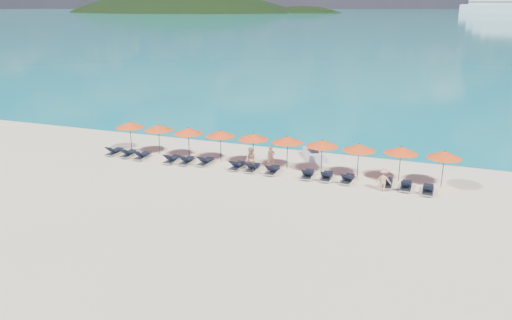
% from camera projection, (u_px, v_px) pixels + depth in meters
% --- Properties ---
extents(ground, '(1400.00, 1400.00, 0.00)m').
position_uv_depth(ground, '(238.00, 194.00, 28.85)').
color(ground, beige).
extents(sea, '(1600.00, 1300.00, 0.01)m').
position_uv_depth(sea, '(441.00, 12.00, 618.79)').
color(sea, '#1FA9B2').
rests_on(sea, ground).
extents(headland_main, '(374.00, 242.00, 126.50)m').
position_uv_depth(headland_main, '(181.00, 44.00, 622.87)').
color(headland_main, black).
rests_on(headland_main, ground).
extents(headland_small, '(162.00, 126.00, 85.50)m').
position_uv_depth(headland_small, '(302.00, 44.00, 589.88)').
color(headland_small, black).
rests_on(headland_small, ground).
extents(jetski, '(1.97, 2.64, 0.89)m').
position_uv_depth(jetski, '(313.00, 154.00, 35.35)').
color(jetski, silver).
rests_on(jetski, ground).
extents(beachgoer_a, '(0.66, 0.62, 1.52)m').
position_uv_depth(beachgoer_a, '(271.00, 157.00, 33.22)').
color(beachgoer_a, tan).
rests_on(beachgoer_a, ground).
extents(beachgoer_b, '(0.91, 0.80, 1.62)m').
position_uv_depth(beachgoer_b, '(251.00, 160.00, 32.53)').
color(beachgoer_b, tan).
rests_on(beachgoer_b, ground).
extents(beachgoer_c, '(0.92, 0.45, 1.41)m').
position_uv_depth(beachgoer_c, '(384.00, 180.00, 29.12)').
color(beachgoer_c, tan).
rests_on(beachgoer_c, ground).
extents(umbrella_0, '(2.10, 2.10, 2.28)m').
position_uv_depth(umbrella_0, '(130.00, 125.00, 36.74)').
color(umbrella_0, black).
rests_on(umbrella_0, ground).
extents(umbrella_1, '(2.10, 2.10, 2.28)m').
position_uv_depth(umbrella_1, '(158.00, 128.00, 35.90)').
color(umbrella_1, black).
rests_on(umbrella_1, ground).
extents(umbrella_2, '(2.10, 2.10, 2.28)m').
position_uv_depth(umbrella_2, '(188.00, 131.00, 34.99)').
color(umbrella_2, black).
rests_on(umbrella_2, ground).
extents(umbrella_3, '(2.10, 2.10, 2.28)m').
position_uv_depth(umbrella_3, '(220.00, 133.00, 34.27)').
color(umbrella_3, black).
rests_on(umbrella_3, ground).
extents(umbrella_4, '(2.10, 2.10, 2.28)m').
position_uv_depth(umbrella_4, '(253.00, 137.00, 33.47)').
color(umbrella_4, black).
rests_on(umbrella_4, ground).
extents(umbrella_5, '(2.10, 2.10, 2.28)m').
position_uv_depth(umbrella_5, '(287.00, 140.00, 32.73)').
color(umbrella_5, black).
rests_on(umbrella_5, ground).
extents(umbrella_6, '(2.10, 2.10, 2.28)m').
position_uv_depth(umbrella_6, '(322.00, 143.00, 31.86)').
color(umbrella_6, black).
rests_on(umbrella_6, ground).
extents(umbrella_7, '(2.10, 2.10, 2.28)m').
position_uv_depth(umbrella_7, '(359.00, 147.00, 30.96)').
color(umbrella_7, black).
rests_on(umbrella_7, ground).
extents(umbrella_8, '(2.10, 2.10, 2.28)m').
position_uv_depth(umbrella_8, '(401.00, 150.00, 30.37)').
color(umbrella_8, black).
rests_on(umbrella_8, ground).
extents(umbrella_9, '(2.10, 2.10, 2.28)m').
position_uv_depth(umbrella_9, '(445.00, 155.00, 29.46)').
color(umbrella_9, black).
rests_on(umbrella_9, ground).
extents(lounger_0, '(0.65, 1.71, 0.66)m').
position_uv_depth(lounger_0, '(115.00, 151.00, 36.39)').
color(lounger_0, silver).
rests_on(lounger_0, ground).
extents(lounger_1, '(0.74, 1.74, 0.66)m').
position_uv_depth(lounger_1, '(129.00, 153.00, 35.93)').
color(lounger_1, silver).
rests_on(lounger_1, ground).
extents(lounger_2, '(0.68, 1.72, 0.66)m').
position_uv_depth(lounger_2, '(142.00, 155.00, 35.42)').
color(lounger_2, silver).
rests_on(lounger_2, ground).
extents(lounger_3, '(0.65, 1.71, 0.66)m').
position_uv_depth(lounger_3, '(172.00, 159.00, 34.60)').
color(lounger_3, silver).
rests_on(lounger_3, ground).
extents(lounger_4, '(0.66, 1.71, 0.66)m').
position_uv_depth(lounger_4, '(187.00, 160.00, 34.32)').
color(lounger_4, silver).
rests_on(lounger_4, ground).
extents(lounger_5, '(0.72, 1.73, 0.66)m').
position_uv_depth(lounger_5, '(206.00, 161.00, 34.11)').
color(lounger_5, silver).
rests_on(lounger_5, ground).
extents(lounger_6, '(0.77, 1.75, 0.66)m').
position_uv_depth(lounger_6, '(237.00, 165.00, 33.22)').
color(lounger_6, silver).
rests_on(lounger_6, ground).
extents(lounger_7, '(0.63, 1.70, 0.66)m').
position_uv_depth(lounger_7, '(253.00, 167.00, 32.85)').
color(lounger_7, silver).
rests_on(lounger_7, ground).
extents(lounger_8, '(0.65, 1.71, 0.66)m').
position_uv_depth(lounger_8, '(273.00, 170.00, 32.35)').
color(lounger_8, silver).
rests_on(lounger_8, ground).
extents(lounger_9, '(0.70, 1.73, 0.66)m').
position_uv_depth(lounger_9, '(308.00, 174.00, 31.55)').
color(lounger_9, silver).
rests_on(lounger_9, ground).
extents(lounger_10, '(0.72, 1.73, 0.66)m').
position_uv_depth(lounger_10, '(327.00, 176.00, 31.20)').
color(lounger_10, silver).
rests_on(lounger_10, ground).
extents(lounger_11, '(0.77, 1.75, 0.66)m').
position_uv_depth(lounger_11, '(348.00, 179.00, 30.74)').
color(lounger_11, silver).
rests_on(lounger_11, ground).
extents(lounger_12, '(0.66, 1.71, 0.66)m').
position_uv_depth(lounger_12, '(387.00, 183.00, 30.05)').
color(lounger_12, silver).
rests_on(lounger_12, ground).
extents(lounger_13, '(0.63, 1.70, 0.66)m').
position_uv_depth(lounger_13, '(406.00, 185.00, 29.57)').
color(lounger_13, silver).
rests_on(lounger_13, ground).
extents(lounger_14, '(0.65, 1.71, 0.66)m').
position_uv_depth(lounger_14, '(428.00, 189.00, 28.95)').
color(lounger_14, silver).
rests_on(lounger_14, ground).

